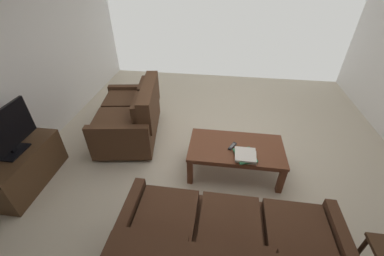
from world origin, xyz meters
name	(u,v)px	position (x,y,z in m)	size (l,w,h in m)	color
ground_plane	(216,156)	(0.00, 0.00, 0.00)	(5.42, 5.89, 0.01)	beige
wall_right	(12,61)	(2.71, 0.00, 1.31)	(0.12, 5.89, 2.62)	silver
sofa_main	(227,252)	(-0.16, 1.61, 0.36)	(1.92, 0.90, 0.84)	black
loveseat_near	(132,116)	(1.35, -0.32, 0.38)	(1.05, 1.43, 0.89)	black
coffee_table	(235,150)	(-0.24, 0.28, 0.37)	(1.21, 0.66, 0.43)	brown
tv_stand	(23,168)	(2.38, 0.83, 0.26)	(0.47, 1.02, 0.51)	#4C331E
flat_tv	(4,134)	(2.38, 0.84, 0.79)	(0.20, 0.83, 0.54)	black
book_stack	(245,155)	(-0.35, 0.47, 0.46)	(0.30, 0.33, 0.06)	silver
tv_remote	(232,146)	(-0.19, 0.28, 0.44)	(0.11, 0.16, 0.02)	black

